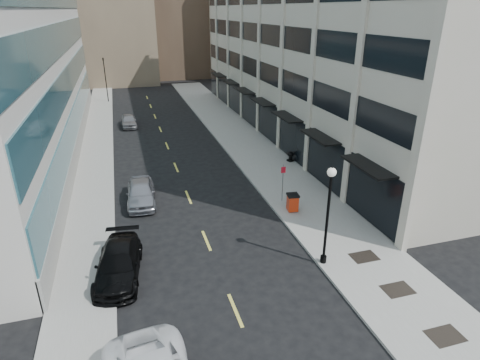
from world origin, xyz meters
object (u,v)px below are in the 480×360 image
car_grey_sedan (129,121)px  trash_bin (293,202)px  traffic_signal (103,61)px  sign_post (283,178)px  urn_planter (291,155)px  lamppost (328,208)px  car_silver_sedan (141,193)px  car_black_pickup (119,263)px

car_grey_sedan → trash_bin: bearing=-69.8°
trash_bin → traffic_signal: bearing=113.9°
sign_post → urn_planter: 7.96m
traffic_signal → lamppost: (10.80, -44.00, -2.42)m
lamppost → car_grey_sedan: bearing=105.8°
car_grey_sedan → sign_post: size_ratio=1.53×
lamppost → urn_planter: bearing=73.3°
car_silver_sedan → urn_planter: bearing=21.7°
trash_bin → urn_planter: 9.26m
trash_bin → car_grey_sedan: bearing=118.0°
car_silver_sedan → sign_post: bearing=-13.2°
car_black_pickup → sign_post: sign_post is taller
car_grey_sedan → urn_planter: 20.29m
trash_bin → car_black_pickup: bearing=-153.8°
car_silver_sedan → car_grey_sedan: 20.05m
car_black_pickup → sign_post: 12.08m
urn_planter → trash_bin: bearing=-112.5°
car_black_pickup → car_grey_sedan: 28.10m
lamppost → urn_planter: 15.17m
sign_post → urn_planter: (3.61, 6.99, -1.16)m
car_black_pickup → traffic_signal: bearing=98.5°
lamppost → urn_planter: (4.30, 14.31, -2.62)m
car_silver_sedan → lamppost: bearing=-46.5°
lamppost → car_silver_sedan: bearing=130.4°
traffic_signal → lamppost: size_ratio=1.30×
car_silver_sedan → car_grey_sedan: bearing=93.1°
car_black_pickup → car_silver_sedan: car_silver_sedan is taller
car_black_pickup → car_grey_sedan: size_ratio=1.25×
car_black_pickup → trash_bin: bearing=26.6°
trash_bin → lamppost: (-0.76, -5.75, 2.51)m
trash_bin → sign_post: sign_post is taller
car_black_pickup → lamppost: lamppost is taller
car_grey_sedan → lamppost: lamppost is taller
trash_bin → car_silver_sedan: bearing=162.5°
traffic_signal → trash_bin: size_ratio=5.95×
car_silver_sedan → sign_post: (9.19, -2.68, 1.05)m
traffic_signal → car_black_pickup: bearing=-89.0°
car_grey_sedan → trash_bin: 26.00m
lamppost → trash_bin: bearing=82.5°
lamppost → sign_post: size_ratio=2.02×
traffic_signal → car_grey_sedan: bearing=-80.6°
car_silver_sedan → lamppost: 13.36m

